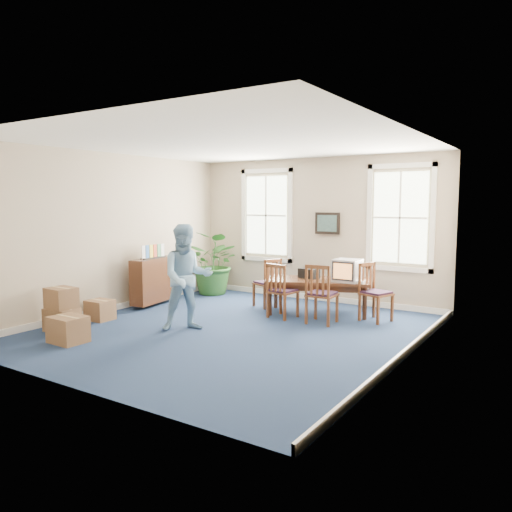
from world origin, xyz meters
The scene contains 25 objects.
floor centered at (0.00, 0.00, 0.00)m, with size 6.50×6.50×0.00m, color navy.
ceiling centered at (0.00, 0.00, 3.20)m, with size 6.50×6.50×0.00m, color white.
wall_back centered at (0.00, 3.25, 1.60)m, with size 6.50×6.50×0.00m, color tan.
wall_front centered at (0.00, -3.25, 1.60)m, with size 6.50×6.50×0.00m, color tan.
wall_left centered at (-3.00, 0.00, 1.60)m, with size 6.50×6.50×0.00m, color tan.
wall_right centered at (3.00, 0.00, 1.60)m, with size 6.50×6.50×0.00m, color tan.
baseboard_back centered at (0.00, 3.22, 0.06)m, with size 6.00×0.04×0.12m, color white.
baseboard_left centered at (-2.97, 0.00, 0.06)m, with size 0.04×6.50×0.12m, color white.
baseboard_right centered at (2.97, 0.00, 0.06)m, with size 0.04×6.50×0.12m, color white.
window_left centered at (-1.30, 3.23, 1.90)m, with size 1.40×0.12×2.20m, color white, non-canonical shape.
window_right centered at (1.90, 3.23, 1.90)m, with size 1.40×0.12×2.20m, color white, non-canonical shape.
wall_picture centered at (0.30, 3.20, 1.75)m, with size 0.58×0.06×0.48m, color black, non-canonical shape.
conference_table centered at (0.67, 1.99, 0.34)m, with size 2.02×0.92×0.69m, color #472615, non-canonical shape.
crt_tv centered at (1.27, 2.04, 0.91)m, with size 0.48×0.52×0.43m, color #B7B7BC, non-canonical shape.
game_console centered at (1.55, 1.99, 0.72)m, with size 0.18×0.22×0.06m, color white.
equipment_bag centered at (0.44, 2.04, 0.79)m, with size 0.39×0.25×0.19m, color black.
chair_near_left centered at (0.26, 1.30, 0.53)m, with size 0.47×0.47×1.06m, color brown, non-canonical shape.
chair_near_right centered at (1.09, 1.30, 0.55)m, with size 0.49×0.49×1.10m, color brown, non-canonical shape.
chair_end_left centered at (-0.52, 1.99, 0.52)m, with size 0.47×0.47×1.04m, color brown, non-canonical shape.
chair_end_right centered at (1.87, 1.99, 0.54)m, with size 0.49×0.49×1.08m, color brown, non-canonical shape.
man centered at (-0.68, -0.39, 0.92)m, with size 0.90×0.70×1.84m, color #7EADD1.
credenza centered at (-2.66, 0.80, 0.47)m, with size 0.35×1.21×0.95m, color #472615.
brochure_rack centered at (-2.65, 0.80, 1.10)m, with size 0.12×0.71×0.31m, color #99999E, non-canonical shape.
potted_plant centered at (-2.33, 2.55, 0.76)m, with size 1.37×1.19×1.52m, color #23521F.
cardboard_boxes centered at (-2.25, -1.53, 0.40)m, with size 1.39×1.39×0.80m, color brown, non-canonical shape.
Camera 1 is at (4.94, -6.91, 2.22)m, focal length 35.00 mm.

